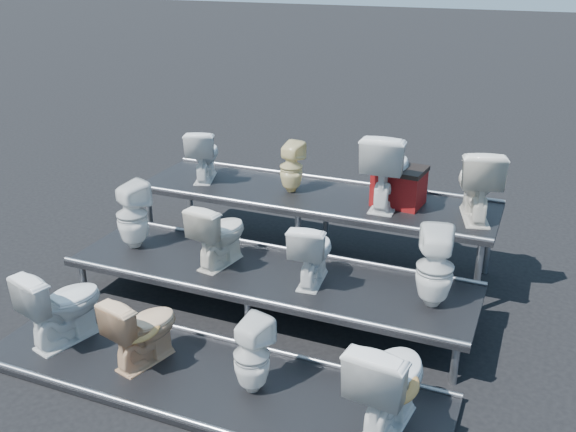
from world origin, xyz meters
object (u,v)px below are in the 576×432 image
at_px(toilet_6, 312,251).
at_px(toilet_7, 435,268).
at_px(toilet_4, 132,215).
at_px(toilet_10, 387,169).
at_px(toilet_11, 477,183).
at_px(toilet_9, 291,167).
at_px(red_crate, 399,188).
at_px(toilet_2, 252,356).
at_px(toilet_5, 219,233).
at_px(toilet_1, 143,328).
at_px(toilet_8, 204,154).
at_px(toilet_0, 63,304).
at_px(toilet_3, 389,381).

relative_size(toilet_6, toilet_7, 0.86).
height_order(toilet_4, toilet_10, toilet_10).
xyz_separation_m(toilet_6, toilet_11, (1.35, 1.30, 0.47)).
bearing_deg(toilet_9, toilet_10, -173.15).
distance_m(toilet_4, red_crate, 2.95).
xyz_separation_m(toilet_2, toilet_10, (0.42, 2.60, 0.89)).
height_order(toilet_5, toilet_9, toilet_9).
distance_m(toilet_1, toilet_2, 1.07).
distance_m(toilet_5, toilet_6, 1.02).
relative_size(toilet_5, toilet_7, 0.90).
xyz_separation_m(toilet_8, red_crate, (2.43, 0.08, -0.13)).
distance_m(toilet_2, toilet_7, 1.84).
bearing_deg(toilet_8, toilet_5, 106.18).
height_order(toilet_0, toilet_3, toilet_3).
bearing_deg(toilet_11, toilet_5, 13.45).
distance_m(toilet_6, toilet_10, 1.44).
height_order(toilet_1, red_crate, red_crate).
distance_m(toilet_6, toilet_11, 1.93).
distance_m(toilet_9, red_crate, 1.27).
bearing_deg(toilet_5, toilet_8, -46.41).
bearing_deg(toilet_0, toilet_7, -141.93).
distance_m(toilet_0, toilet_1, 0.89).
bearing_deg(toilet_1, toilet_9, -82.92).
distance_m(toilet_1, toilet_7, 2.67).
distance_m(toilet_5, toilet_9, 1.37).
height_order(toilet_7, toilet_11, toilet_11).
distance_m(toilet_1, toilet_6, 1.75).
xyz_separation_m(toilet_3, toilet_9, (-1.87, 2.60, 0.68)).
bearing_deg(toilet_0, toilet_6, -131.04).
distance_m(toilet_8, red_crate, 2.44).
height_order(toilet_5, toilet_7, toilet_7).
distance_m(toilet_4, toilet_5, 1.07).
xyz_separation_m(toilet_3, toilet_5, (-2.14, 1.30, 0.33)).
xyz_separation_m(toilet_4, toilet_5, (1.07, 0.00, -0.03)).
bearing_deg(red_crate, toilet_4, -146.71).
height_order(toilet_6, toilet_11, toilet_11).
relative_size(toilet_2, toilet_11, 0.86).
distance_m(toilet_5, toilet_11, 2.74).
xyz_separation_m(toilet_4, red_crate, (2.60, 1.38, 0.22)).
xyz_separation_m(toilet_1, toilet_9, (0.35, 2.60, 0.75)).
bearing_deg(toilet_6, toilet_2, 82.33).
xyz_separation_m(toilet_1, toilet_4, (-0.99, 1.30, 0.43)).
height_order(toilet_0, toilet_1, toilet_0).
bearing_deg(toilet_4, toilet_1, 150.00).
distance_m(toilet_7, toilet_10, 1.59).
bearing_deg(toilet_3, toilet_6, -42.37).
relative_size(toilet_2, toilet_8, 1.05).
distance_m(toilet_6, red_crate, 1.49).
relative_size(toilet_3, toilet_7, 1.10).
bearing_deg(toilet_3, toilet_0, 6.97).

